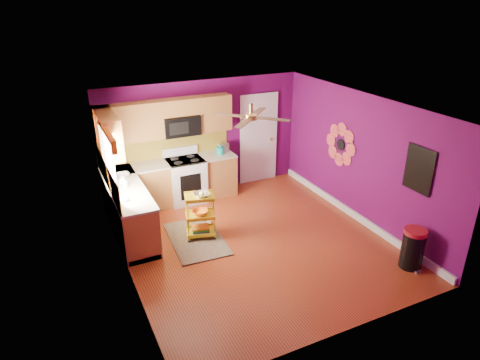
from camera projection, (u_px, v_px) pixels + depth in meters
ground at (255, 242)px, 7.76m from camera, size 5.00×5.00×0.00m
room_envelope at (258, 158)px, 7.11m from camera, size 4.54×5.04×2.52m
lower_cabinets at (154, 195)px, 8.55m from camera, size 2.81×2.31×0.94m
electric_range at (186, 180)px, 9.14m from camera, size 0.76×0.66×1.13m
upper_cabinetry at (149, 124)px, 8.34m from camera, size 2.80×2.30×1.26m
left_window at (108, 152)px, 7.05m from camera, size 0.08×1.35×1.08m
panel_door at (258, 140)px, 9.92m from camera, size 0.95×0.11×2.15m
right_wall_art at (373, 155)px, 7.77m from camera, size 0.04×2.74×1.04m
ceiling_fan at (251, 116)px, 7.00m from camera, size 1.01×1.01×0.26m
shag_rug at (196, 239)px, 7.84m from camera, size 1.00×1.54×0.02m
rolling_cart at (200, 214)px, 7.73m from camera, size 0.59×0.49×0.93m
trash_can at (413, 248)px, 6.93m from camera, size 0.40×0.42×0.69m
teal_kettle at (220, 150)px, 9.24m from camera, size 0.18×0.18×0.21m
toaster at (223, 147)px, 9.42m from camera, size 0.22×0.15×0.18m
soap_bottle_a at (124, 182)px, 7.65m from camera, size 0.09×0.09×0.19m
soap_bottle_b at (123, 180)px, 7.75m from camera, size 0.14×0.14×0.18m
counter_dish at (123, 175)px, 8.13m from camera, size 0.25×0.25×0.06m
counter_cup at (125, 198)px, 7.15m from camera, size 0.13×0.13×0.10m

